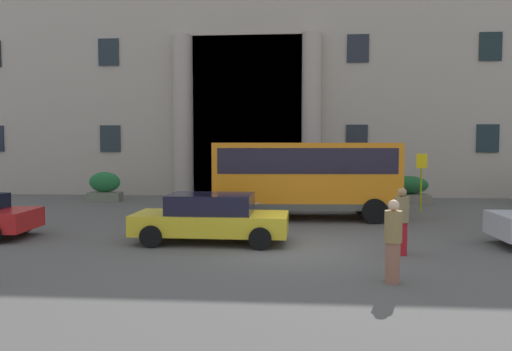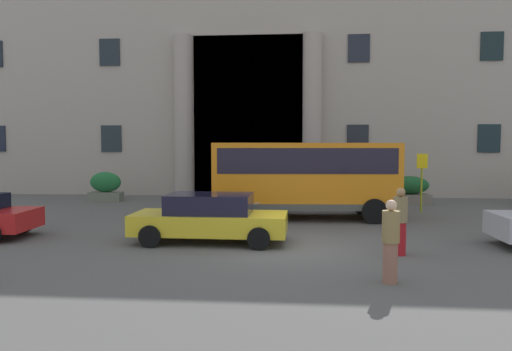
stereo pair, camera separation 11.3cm
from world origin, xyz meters
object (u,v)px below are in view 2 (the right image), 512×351
Objects in this scene: hedge_planter_entrance_left at (409,191)px; hedge_planter_east at (239,189)px; parked_estate_mid at (210,218)px; orange_minibus at (305,174)px; pedestrian_child_trailing at (400,221)px; bus_stop_sign at (422,176)px; hedge_planter_far_east at (106,187)px; scooter_by_planter at (240,215)px; pedestrian_woman_dark_dress at (391,241)px.

hedge_planter_east is at bearing -179.46° from hedge_planter_entrance_left.
orange_minibus is at bearing 60.75° from parked_estate_mid.
hedge_planter_east is 11.99m from pedestrian_child_trailing.
bus_stop_sign is at bearing 18.97° from orange_minibus.
hedge_planter_far_east is at bearing -179.75° from hedge_planter_entrance_left.
bus_stop_sign is 0.54× the size of parked_estate_mid.
orange_minibus is at bearing 131.91° from pedestrian_child_trailing.
bus_stop_sign is at bearing -10.47° from hedge_planter_far_east.
orange_minibus is 2.87× the size of bus_stop_sign.
hedge_planter_entrance_left is at bearing 51.92° from parked_estate_mid.
parked_estate_mid is at bearing -90.31° from scooter_by_planter.
orange_minibus reaches higher than parked_estate_mid.
pedestrian_child_trailing is at bearing -41.45° from hedge_planter_far_east.
orange_minibus reaches higher than bus_stop_sign.
bus_stop_sign reaches higher than hedge_planter_east.
scooter_by_planter is at bearing -135.07° from hedge_planter_entrance_left.
hedge_planter_far_east is 0.36× the size of parked_estate_mid.
hedge_planter_east is (-3.10, 4.66, -1.07)m from orange_minibus.
pedestrian_woman_dark_dress is (4.45, -3.80, 0.15)m from parked_estate_mid.
hedge_planter_entrance_left is 8.05m from hedge_planter_east.
parked_estate_mid is (6.92, -9.49, 0.02)m from hedge_planter_far_east.
orange_minibus reaches higher than hedge_planter_far_east.
parked_estate_mid is at bearing -88.21° from hedge_planter_east.
hedge_planter_entrance_left is 1.25× the size of hedge_planter_east.
bus_stop_sign is 8.37m from scooter_by_planter.
bus_stop_sign reaches higher than scooter_by_planter.
bus_stop_sign is 1.41× the size of pedestrian_woman_dark_dress.
bus_stop_sign reaches higher than pedestrian_woman_dark_dress.
parked_estate_mid is at bearing -172.51° from pedestrian_child_trailing.
parked_estate_mid is 2.58× the size of pedestrian_woman_dark_dress.
pedestrian_woman_dark_dress is (1.64, -8.63, -0.84)m from orange_minibus.
hedge_planter_far_east is at bearing 127.06° from parked_estate_mid.
hedge_planter_entrance_left is at bearing 40.46° from orange_minibus.
pedestrian_woman_dark_dress is at bearing -82.54° from orange_minibus.
orange_minibus is 3.68× the size of hedge_planter_entrance_left.
hedge_planter_far_east is 11.75m from parked_estate_mid.
hedge_planter_far_east is (-9.73, 4.67, -1.02)m from orange_minibus.
pedestrian_woman_dark_dress is at bearing -106.72° from bus_stop_sign.
hedge_planter_entrance_left is (4.94, 4.73, -1.08)m from orange_minibus.
pedestrian_woman_dark_dress reaches higher than parked_estate_mid.
orange_minibus is 4.60× the size of hedge_planter_east.
hedge_planter_entrance_left is at bearing 87.69° from bus_stop_sign.
hedge_planter_far_east is at bearing 11.27° from pedestrian_woman_dark_dress.
hedge_planter_east is (-8.04, -0.08, 0.01)m from hedge_planter_entrance_left.
hedge_planter_entrance_left is 0.99× the size of scooter_by_planter.
bus_stop_sign is (4.83, 1.98, -0.20)m from orange_minibus.
hedge_planter_far_east is (-14.67, -0.06, 0.06)m from hedge_planter_entrance_left.
orange_minibus is at bearing -25.63° from hedge_planter_far_east.
orange_minibus is at bearing -136.22° from hedge_planter_entrance_left.
bus_stop_sign is at bearing 93.31° from pedestrian_child_trailing.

